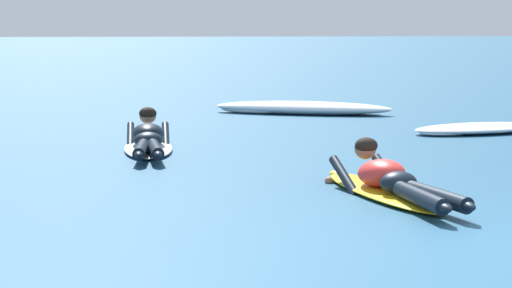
{
  "coord_description": "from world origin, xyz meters",
  "views": [
    {
      "loc": [
        -2.92,
        -6.62,
        1.65
      ],
      "look_at": [
        -1.91,
        4.03,
        0.29
      ],
      "focal_mm": 71.97,
      "sensor_mm": 36.0,
      "label": 1
    }
  ],
  "objects": [
    {
      "name": "ground_plane",
      "position": [
        0.0,
        10.0,
        0.0
      ],
      "size": [
        120.0,
        120.0,
        0.0
      ],
      "primitive_type": "plane",
      "color": "navy"
    },
    {
      "name": "surfer_near",
      "position": [
        -0.86,
        2.38,
        0.14
      ],
      "size": [
        0.97,
        2.65,
        0.55
      ],
      "color": "yellow",
      "rests_on": "ground"
    },
    {
      "name": "surfer_far",
      "position": [
        -3.06,
        5.73,
        0.14
      ],
      "size": [
        0.61,
        2.52,
        0.54
      ],
      "color": "white",
      "rests_on": "ground"
    },
    {
      "name": "whitewater_mid_left",
      "position": [
        1.55,
        7.28,
        0.06
      ],
      "size": [
        2.16,
        1.28,
        0.14
      ],
      "color": "white",
      "rests_on": "ground"
    },
    {
      "name": "whitewater_mid_right",
      "position": [
        -0.54,
        10.21,
        0.1
      ],
      "size": [
        3.04,
        1.63,
        0.21
      ],
      "color": "white",
      "rests_on": "ground"
    }
  ]
}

